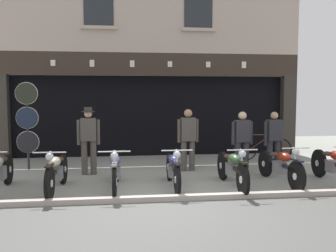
{
  "coord_description": "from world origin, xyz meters",
  "views": [
    {
      "loc": [
        -0.94,
        -6.69,
        1.99
      ],
      "look_at": [
        0.23,
        2.71,
        1.19
      ],
      "focal_mm": 39.59,
      "sensor_mm": 36.0,
      "label": 1
    }
  ],
  "objects": [
    {
      "name": "assistant_far_right",
      "position": [
        3.02,
        2.55,
        0.85
      ],
      "size": [
        0.56,
        0.27,
        1.54
      ],
      "rotation": [
        0.0,
        0.0,
        3.27
      ],
      "color": "#2D2D33",
      "rests_on": "ground"
    },
    {
      "name": "shopkeeper_center",
      "position": [
        0.76,
        2.74,
        0.89
      ],
      "size": [
        0.56,
        0.26,
        1.61
      ],
      "rotation": [
        0.0,
        0.0,
        3.21
      ],
      "color": "#47423D",
      "rests_on": "ground"
    },
    {
      "name": "salesman_right",
      "position": [
        2.09,
        2.37,
        0.86
      ],
      "size": [
        0.56,
        0.26,
        1.56
      ],
      "rotation": [
        0.0,
        0.0,
        3.2
      ],
      "color": "#2D2D33",
      "rests_on": "ground"
    },
    {
      "name": "motorcycle_center",
      "position": [
        0.14,
        1.07,
        0.42
      ],
      "size": [
        0.62,
        1.94,
        0.91
      ],
      "rotation": [
        0.0,
        0.0,
        3.13
      ],
      "color": "black",
      "rests_on": "ground"
    },
    {
      "name": "motorcycle_right",
      "position": [
        2.56,
        1.1,
        0.42
      ],
      "size": [
        0.62,
        2.08,
        0.91
      ],
      "rotation": [
        0.0,
        0.0,
        3.21
      ],
      "color": "black",
      "rests_on": "ground"
    },
    {
      "name": "advert_board_far",
      "position": [
        3.59,
        5.4,
        1.79
      ],
      "size": [
        0.76,
        0.03,
        0.93
      ],
      "color": "beige"
    },
    {
      "name": "leaning_bicycle",
      "position": [
        3.27,
        3.97,
        0.38
      ],
      "size": [
        1.69,
        0.61,
        0.95
      ],
      "rotation": [
        0.0,
        0.0,
        1.32
      ],
      "color": "black",
      "rests_on": "ground"
    },
    {
      "name": "motorcycle_center_left",
      "position": [
        -1.08,
        1.06,
        0.42
      ],
      "size": [
        0.62,
        2.08,
        0.92
      ],
      "rotation": [
        0.0,
        0.0,
        3.12
      ],
      "color": "black",
      "rests_on": "ground"
    },
    {
      "name": "motorcycle_center_right",
      "position": [
        1.4,
        0.91,
        0.43
      ],
      "size": [
        0.62,
        2.1,
        0.92
      ],
      "rotation": [
        0.0,
        0.0,
        3.15
      ],
      "color": "black",
      "rests_on": "ground"
    },
    {
      "name": "motorcycle_left",
      "position": [
        -2.28,
        1.02,
        0.43
      ],
      "size": [
        0.62,
        1.99,
        0.93
      ],
      "rotation": [
        0.0,
        0.0,
        3.11
      ],
      "color": "black",
      "rests_on": "ground"
    },
    {
      "name": "shop_facade",
      "position": [
        -0.0,
        7.01,
        1.72
      ],
      "size": [
        9.94,
        4.42,
        6.34
      ],
      "color": "black",
      "rests_on": "ground"
    },
    {
      "name": "motorcycle_far_right",
      "position": [
        3.75,
        0.97,
        0.43
      ],
      "size": [
        0.62,
        1.97,
        0.93
      ],
      "rotation": [
        0.0,
        0.0,
        3.09
      ],
      "color": "black",
      "rests_on": "ground"
    },
    {
      "name": "advert_board_near",
      "position": [
        2.3,
        5.4,
        1.79
      ],
      "size": [
        0.77,
        0.03,
        1.08
      ],
      "color": "silver"
    },
    {
      "name": "tyre_sign_pole",
      "position": [
        -3.44,
        3.48,
        1.35
      ],
      "size": [
        0.59,
        0.06,
        2.32
      ],
      "color": "#232328",
      "rests_on": "ground"
    },
    {
      "name": "salesman_left",
      "position": [
        -1.77,
        2.61,
        0.93
      ],
      "size": [
        0.56,
        0.33,
        1.68
      ],
      "rotation": [
        0.0,
        0.0,
        3.19
      ],
      "color": "#47423D",
      "rests_on": "ground"
    },
    {
      "name": "ground",
      "position": [
        0.0,
        -0.98,
        -0.04
      ],
      "size": [
        21.64,
        22.0,
        0.18
      ],
      "color": "gray"
    }
  ]
}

